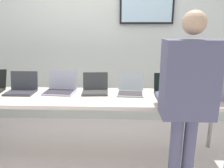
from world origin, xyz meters
name	(u,v)px	position (x,y,z in m)	size (l,w,h in m)	color
ground	(97,157)	(0.00, 0.00, -0.02)	(8.00, 8.00, 0.04)	silver
back_wall	(103,49)	(0.02, 1.13, 1.22)	(8.00, 0.11, 2.41)	silver
workbench	(95,100)	(0.00, 0.00, 0.74)	(3.19, 0.70, 0.80)	beige
equipment_box	(210,82)	(1.33, 0.04, 0.97)	(0.44, 0.41, 0.35)	gray
laptop_station_1	(22,88)	(-0.92, 0.11, 0.85)	(0.34, 0.28, 0.25)	#373A3E
laptop_station_2	(61,87)	(-0.44, 0.14, 0.86)	(0.39, 0.33, 0.26)	#A9ADBC
laptop_station_3	(95,88)	(-0.02, 0.14, 0.85)	(0.33, 0.31, 0.23)	#383A39
laptop_station_4	(130,89)	(0.42, 0.12, 0.85)	(0.33, 0.36, 0.23)	#A9B3B4
laptop_station_5	(169,89)	(0.88, 0.11, 0.85)	(0.36, 0.33, 0.23)	black
person	(187,93)	(0.86, -0.62, 1.04)	(0.44, 0.58, 1.71)	#53536D
paper_sheet	(195,102)	(1.10, -0.17, 0.80)	(0.22, 0.30, 0.00)	white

